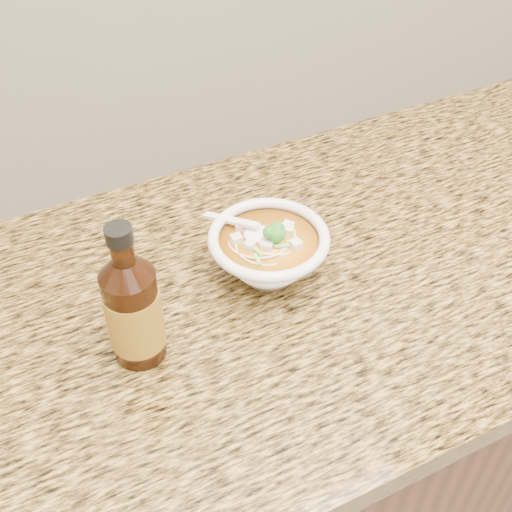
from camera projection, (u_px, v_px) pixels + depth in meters
name	position (u px, v px, depth m)	size (l,w,h in m)	color
cabinet	(324.00, 421.00, 1.30)	(4.00, 0.65, 0.86)	#351F10
counter_slab	(345.00, 260.00, 0.99)	(4.00, 0.68, 0.04)	#A8823D
soup_bowl	(268.00, 254.00, 0.91)	(0.17, 0.18, 0.10)	white
hot_sauce_bottle	(133.00, 310.00, 0.78)	(0.08, 0.08, 0.21)	#371707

